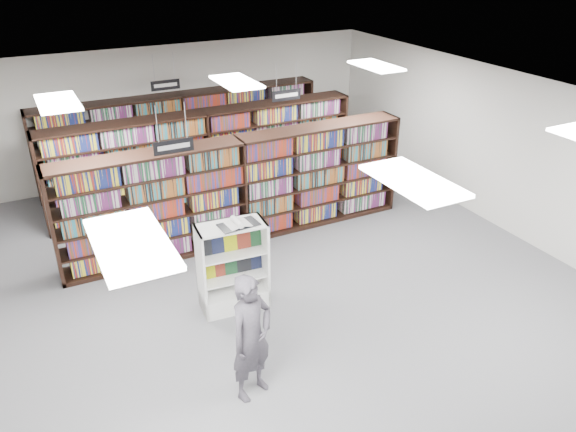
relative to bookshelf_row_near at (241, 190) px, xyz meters
name	(u,v)px	position (x,y,z in m)	size (l,w,h in m)	color
floor	(287,287)	(0.00, -2.00, -1.05)	(12.00, 12.00, 0.00)	#5B5B60
ceiling	(287,107)	(0.00, -2.00, 2.15)	(10.00, 12.00, 0.10)	silver
wall_back	(178,111)	(0.00, 4.00, 0.55)	(10.00, 0.10, 3.20)	silver
wall_right	(512,155)	(5.00, -2.00, 0.55)	(0.10, 12.00, 3.20)	silver
bookshelf_row_near	(241,190)	(0.00, 0.00, 0.00)	(7.00, 0.60, 2.10)	black
bookshelf_row_mid	(206,157)	(0.00, 2.00, 0.00)	(7.00, 0.60, 2.10)	black
bookshelf_row_far	(183,136)	(0.00, 3.70, 0.00)	(7.00, 0.60, 2.10)	black
aisle_sign_left	(174,145)	(-1.50, -1.00, 1.48)	(0.65, 0.02, 0.80)	#B2B2B7
aisle_sign_right	(286,94)	(1.50, 1.00, 1.48)	(0.65, 0.02, 0.80)	#B2B2B7
aisle_sign_center	(165,84)	(-0.50, 3.00, 1.48)	(0.65, 0.02, 0.80)	#B2B2B7
troffer_front_left	(131,243)	(-3.00, -5.00, 2.11)	(0.60, 1.20, 0.04)	white
troffer_front_center	(413,181)	(0.00, -5.00, 2.11)	(0.60, 1.20, 0.04)	white
troffer_back_left	(58,102)	(-3.00, 0.00, 2.11)	(0.60, 1.20, 0.04)	white
troffer_back_center	(236,82)	(0.00, 0.00, 2.11)	(0.60, 1.20, 0.04)	white
troffer_back_right	(376,66)	(3.00, 0.00, 2.11)	(0.60, 1.20, 0.04)	white
endcap_display	(233,279)	(-1.02, -2.07, -0.55)	(1.12, 0.63, 1.51)	white
open_book	(238,223)	(-0.92, -2.16, 0.50)	(0.63, 0.39, 0.13)	black
shopper	(251,338)	(-1.53, -4.02, -0.14)	(0.66, 0.43, 1.81)	#47424C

